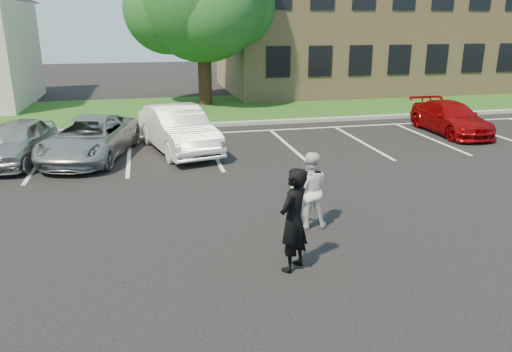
% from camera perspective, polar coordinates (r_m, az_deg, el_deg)
% --- Properties ---
extents(ground_plane, '(90.00, 90.00, 0.00)m').
position_cam_1_polar(ground_plane, '(10.01, 1.27, -8.55)').
color(ground_plane, black).
rests_on(ground_plane, ground).
extents(curb, '(40.00, 0.30, 0.15)m').
position_cam_1_polar(curb, '(21.27, -6.56, 5.78)').
color(curb, gray).
rests_on(curb, ground).
extents(grass_strip, '(44.00, 8.00, 0.08)m').
position_cam_1_polar(grass_strip, '(25.19, -7.59, 7.52)').
color(grass_strip, '#2A5019').
rests_on(grass_strip, ground).
extents(stall_lines, '(34.00, 5.36, 0.01)m').
position_cam_1_polar(stall_lines, '(18.56, -1.19, 3.91)').
color(stall_lines, silver).
rests_on(stall_lines, ground).
extents(office_building, '(22.40, 10.40, 8.30)m').
position_cam_1_polar(office_building, '(34.71, 15.77, 16.63)').
color(office_building, tan).
rests_on(office_building, ground).
extents(man_black_suit, '(0.83, 0.82, 1.94)m').
position_cam_1_polar(man_black_suit, '(8.97, 4.31, -5.03)').
color(man_black_suit, black).
rests_on(man_black_suit, ground).
extents(man_white_shirt, '(0.90, 0.75, 1.70)m').
position_cam_1_polar(man_white_shirt, '(10.87, 6.12, -1.61)').
color(man_white_shirt, silver).
rests_on(man_white_shirt, ground).
extents(car_silver_west, '(2.24, 4.19, 1.36)m').
position_cam_1_polar(car_silver_west, '(17.50, -25.67, 3.57)').
color(car_silver_west, '#A0A0A5').
rests_on(car_silver_west, ground).
extents(car_silver_minivan, '(3.38, 5.22, 1.34)m').
position_cam_1_polar(car_silver_minivan, '(17.13, -18.49, 4.11)').
color(car_silver_minivan, '#95979B').
rests_on(car_silver_minivan, ground).
extents(car_white_sedan, '(2.71, 4.92, 1.54)m').
position_cam_1_polar(car_white_sedan, '(17.34, -8.89, 5.31)').
color(car_white_sedan, white).
rests_on(car_white_sedan, ground).
extents(car_red_compact, '(1.76, 4.23, 1.22)m').
position_cam_1_polar(car_red_compact, '(21.35, 21.36, 6.20)').
color(car_red_compact, '#880507').
rests_on(car_red_compact, ground).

